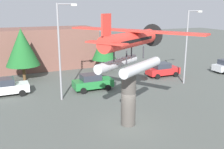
% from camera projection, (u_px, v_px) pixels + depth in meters
% --- Properties ---
extents(ground_plane, '(140.00, 140.00, 0.00)m').
position_uv_depth(ground_plane, '(128.00, 124.00, 19.87)').
color(ground_plane, '#515651').
extents(display_pedestal, '(1.10, 1.10, 4.24)m').
position_uv_depth(display_pedestal, '(128.00, 98.00, 19.33)').
color(display_pedestal, '#4C4742').
rests_on(display_pedestal, ground).
extents(floatplane_monument, '(6.99, 9.38, 4.00)m').
position_uv_depth(floatplane_monument, '(130.00, 46.00, 18.48)').
color(floatplane_monument, silver).
rests_on(floatplane_monument, display_pedestal).
extents(car_near_white, '(4.20, 2.02, 1.76)m').
position_uv_depth(car_near_white, '(6.00, 87.00, 26.05)').
color(car_near_white, white).
rests_on(car_near_white, ground).
extents(car_mid_green, '(4.20, 2.02, 1.76)m').
position_uv_depth(car_mid_green, '(92.00, 82.00, 27.80)').
color(car_mid_green, '#237A38').
rests_on(car_mid_green, ground).
extents(car_far_red, '(4.20, 2.02, 1.76)m').
position_uv_depth(car_far_red, '(162.00, 70.00, 33.19)').
color(car_far_red, red).
rests_on(car_far_red, ground).
extents(streetlight_primary, '(1.84, 0.28, 8.94)m').
position_uv_depth(streetlight_primary, '(61.00, 46.00, 23.90)').
color(streetlight_primary, gray).
rests_on(streetlight_primary, ground).
extents(streetlight_secondary, '(1.84, 0.28, 8.25)m').
position_uv_depth(streetlight_secondary, '(188.00, 42.00, 29.25)').
color(streetlight_secondary, gray).
rests_on(streetlight_secondary, ground).
extents(storefront_building, '(15.23, 6.18, 5.66)m').
position_uv_depth(storefront_building, '(42.00, 48.00, 37.62)').
color(storefront_building, brown).
rests_on(storefront_building, ground).
extents(tree_east, '(3.92, 3.92, 6.19)m').
position_uv_depth(tree_east, '(22.00, 47.00, 30.64)').
color(tree_east, brown).
rests_on(tree_east, ground).
extents(tree_center_back, '(3.28, 3.28, 5.34)m').
position_uv_depth(tree_center_back, '(104.00, 46.00, 34.91)').
color(tree_center_back, brown).
rests_on(tree_center_back, ground).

